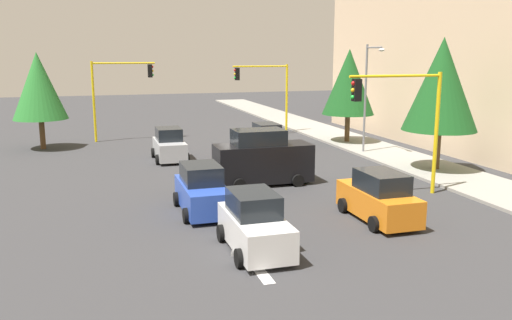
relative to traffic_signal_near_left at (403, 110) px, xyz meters
The scene contains 17 objects.
ground_plane 9.18m from the traffic_signal_near_left, 136.52° to the right, with size 120.00×120.00×0.00m, color #353538.
sidewalk_kerb 12.63m from the traffic_signal_near_left, 156.38° to the left, with size 80.00×4.00×0.15m, color gray.
lane_arrow_near 11.03m from the traffic_signal_near_left, 57.60° to the right, with size 2.40×1.10×1.10m.
apartment_block 18.24m from the traffic_signal_near_left, 134.70° to the left, with size 25.50×9.30×13.48m.
traffic_signal_near_left is the anchor object (origin of this frame).
traffic_signal_far_right 23.03m from the traffic_signal_near_left, 150.28° to the right, with size 0.36×4.59×5.88m.
traffic_signal_far_left 20.00m from the traffic_signal_near_left, behind, with size 0.36×4.59×5.58m.
street_lamp_curbside 10.24m from the traffic_signal_near_left, 159.93° to the left, with size 2.15×0.28×7.00m.
tree_roadside_near 6.31m from the traffic_signal_near_left, 129.74° to the left, with size 4.01×4.01×7.32m.
tree_opposite_side 24.55m from the traffic_signal_near_left, 137.16° to the right, with size 3.60×3.60×6.54m.
tree_roadside_mid 14.66m from the traffic_signal_near_left, 162.89° to the left, with size 3.72×3.72×6.77m.
delivery_van_black 7.18m from the traffic_signal_near_left, 126.94° to the right, with size 2.22×4.80×2.77m.
car_red 12.73m from the traffic_signal_near_left, 168.31° to the right, with size 3.81×1.93×1.98m.
car_white 10.06m from the traffic_signal_near_left, 60.58° to the right, with size 3.91×1.94×1.98m.
car_silver 14.90m from the traffic_signal_near_left, 142.32° to the right, with size 3.76×1.97×1.98m.
car_orange 5.08m from the traffic_signal_near_left, 42.90° to the right, with size 4.14×1.93×1.98m.
car_blue 9.64m from the traffic_signal_near_left, 90.97° to the right, with size 4.01×2.00×1.98m.
Camera 1 is at (26.88, -7.51, 6.46)m, focal length 37.53 mm.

